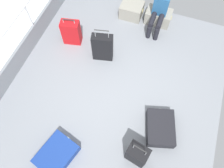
{
  "coord_description": "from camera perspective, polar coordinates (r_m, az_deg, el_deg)",
  "views": [
    {
      "loc": [
        0.66,
        -1.96,
        4.23
      ],
      "look_at": [
        -0.04,
        -0.01,
        0.25
      ],
      "focal_mm": 35.54,
      "sensor_mm": 36.0,
      "label": 1
    }
  ],
  "objects": [
    {
      "name": "railing_port",
      "position": [
        4.88,
        -24.66,
        10.51
      ],
      "size": [
        0.04,
        4.2,
        1.02
      ],
      "color": "silver",
      "rests_on": "ground_plane"
    },
    {
      "name": "suitcase_2",
      "position": [
        4.85,
        -2.44,
        9.38
      ],
      "size": [
        0.48,
        0.29,
        0.91
      ],
      "color": "black",
      "rests_on": "ground_plane"
    },
    {
      "name": "gunwale_port",
      "position": [
        5.28,
        -22.42,
        6.86
      ],
      "size": [
        0.06,
        5.2,
        0.45
      ],
      "primitive_type": "cube",
      "color": "gray",
      "rests_on": "ground_plane"
    },
    {
      "name": "suitcase_5",
      "position": [
        4.04,
        6.53,
        -17.49
      ],
      "size": [
        0.41,
        0.32,
        0.73
      ],
      "color": "black",
      "rests_on": "ground_plane"
    },
    {
      "name": "cargo_crate_0",
      "position": [
        5.87,
        5.07,
        18.42
      ],
      "size": [
        0.57,
        0.46,
        0.36
      ],
      "color": "gray",
      "rests_on": "ground_plane"
    },
    {
      "name": "cargo_crate_1",
      "position": [
        5.81,
        11.82,
        16.6
      ],
      "size": [
        0.65,
        0.39,
        0.34
      ],
      "color": "gray",
      "rests_on": "ground_plane"
    },
    {
      "name": "suitcase_1",
      "position": [
        4.38,
        12.32,
        -11.01
      ],
      "size": [
        0.68,
        0.81,
        0.24
      ],
      "color": "black",
      "rests_on": "ground_plane"
    },
    {
      "name": "suitcase_0",
      "position": [
        4.31,
        -14.11,
        -17.24
      ],
      "size": [
        0.72,
        0.82,
        0.21
      ],
      "color": "navy",
      "rests_on": "ground_plane"
    },
    {
      "name": "suitcase_3",
      "position": [
        5.26,
        -10.42,
        12.95
      ],
      "size": [
        0.45,
        0.32,
        0.71
      ],
      "color": "red",
      "rests_on": "ground_plane"
    },
    {
      "name": "ground_plane",
      "position": [
        4.74,
        0.49,
        -1.67
      ],
      "size": [
        4.4,
        5.2,
        0.06
      ],
      "primitive_type": "cube",
      "color": "gray"
    },
    {
      "name": "passenger_seated",
      "position": [
        5.43,
        12.08,
        18.04
      ],
      "size": [
        0.34,
        0.66,
        1.04
      ],
      "color": "#26598C",
      "rests_on": "ground_plane"
    }
  ]
}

